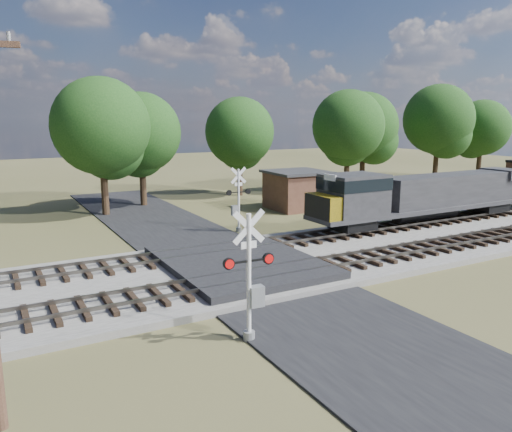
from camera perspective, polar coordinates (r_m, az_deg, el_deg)
ground at (r=24.92m, az=-1.47°, el=-6.51°), size 160.00×160.00×0.00m
ballast_bed at (r=30.96m, az=14.76°, el=-3.05°), size 140.00×10.00×0.30m
road at (r=24.90m, az=-1.47°, el=-6.42°), size 7.00×60.00×0.08m
crossing_panel at (r=25.25m, az=-2.00°, el=-5.52°), size 7.00×9.00×0.62m
track_near at (r=24.75m, az=7.15°, el=-5.72°), size 140.00×2.60×0.33m
track_far at (r=28.78m, az=1.29°, el=-3.21°), size 140.00×2.60×0.33m
crossing_signal_near at (r=17.11m, az=-0.52°, el=-8.14°), size 1.86×0.40×4.62m
crossing_signal_far at (r=33.19m, az=-2.13°, el=1.22°), size 1.76×0.38×4.37m
equipment_shed at (r=41.92m, az=4.68°, el=3.03°), size 4.82×4.82×3.21m
treeline at (r=44.99m, az=-3.71°, el=10.06°), size 80.17×11.30×11.50m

